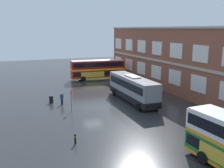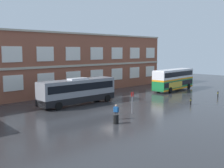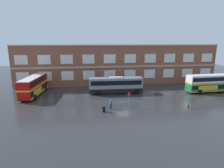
{
  "view_description": "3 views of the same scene",
  "coord_description": "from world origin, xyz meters",
  "px_view_note": "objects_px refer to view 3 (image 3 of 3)",
  "views": [
    {
      "loc": [
        33.13,
        -10.94,
        10.49
      ],
      "look_at": [
        -0.98,
        3.24,
        2.73
      ],
      "focal_mm": 42.41,
      "sensor_mm": 36.0,
      "label": 1
    },
    {
      "loc": [
        -24.76,
        -24.77,
        7.7
      ],
      "look_at": [
        2.97,
        2.88,
        2.95
      ],
      "focal_mm": 44.47,
      "sensor_mm": 36.0,
      "label": 2
    },
    {
      "loc": [
        -6.78,
        -33.97,
        11.48
      ],
      "look_at": [
        -1.72,
        3.57,
        2.8
      ],
      "focal_mm": 29.58,
      "sensor_mm": 36.0,
      "label": 3
    }
  ],
  "objects_px": {
    "double_decker_near": "(34,85)",
    "station_litter_bin": "(104,109)",
    "double_decker_middle": "(210,83)",
    "bus_stand_flag": "(129,98)",
    "waiting_passenger": "(111,104)",
    "safety_bollard_west": "(188,106)",
    "touring_coach": "(116,85)"
  },
  "relations": [
    {
      "from": "double_decker_middle",
      "to": "touring_coach",
      "type": "distance_m",
      "value": 21.99
    },
    {
      "from": "double_decker_near",
      "to": "double_decker_middle",
      "type": "distance_m",
      "value": 40.06
    },
    {
      "from": "safety_bollard_west",
      "to": "touring_coach",
      "type": "bearing_deg",
      "value": 133.86
    },
    {
      "from": "station_litter_bin",
      "to": "waiting_passenger",
      "type": "bearing_deg",
      "value": 43.71
    },
    {
      "from": "waiting_passenger",
      "to": "station_litter_bin",
      "type": "distance_m",
      "value": 1.9
    },
    {
      "from": "double_decker_middle",
      "to": "waiting_passenger",
      "type": "xyz_separation_m",
      "value": [
        -24.34,
        -8.08,
        -1.22
      ]
    },
    {
      "from": "station_litter_bin",
      "to": "bus_stand_flag",
      "type": "bearing_deg",
      "value": 21.07
    },
    {
      "from": "double_decker_near",
      "to": "touring_coach",
      "type": "distance_m",
      "value": 18.08
    },
    {
      "from": "waiting_passenger",
      "to": "safety_bollard_west",
      "type": "distance_m",
      "value": 13.67
    },
    {
      "from": "double_decker_near",
      "to": "bus_stand_flag",
      "type": "distance_m",
      "value": 21.64
    },
    {
      "from": "touring_coach",
      "to": "station_litter_bin",
      "type": "distance_m",
      "value": 11.9
    },
    {
      "from": "bus_stand_flag",
      "to": "station_litter_bin",
      "type": "bearing_deg",
      "value": -158.93
    },
    {
      "from": "touring_coach",
      "to": "waiting_passenger",
      "type": "height_order",
      "value": "touring_coach"
    },
    {
      "from": "double_decker_middle",
      "to": "bus_stand_flag",
      "type": "distance_m",
      "value": 22.29
    },
    {
      "from": "double_decker_middle",
      "to": "station_litter_bin",
      "type": "bearing_deg",
      "value": -159.97
    },
    {
      "from": "double_decker_near",
      "to": "touring_coach",
      "type": "height_order",
      "value": "double_decker_near"
    },
    {
      "from": "double_decker_near",
      "to": "bus_stand_flag",
      "type": "relative_size",
      "value": 4.14
    },
    {
      "from": "touring_coach",
      "to": "waiting_passenger",
      "type": "distance_m",
      "value": 10.27
    },
    {
      "from": "double_decker_near",
      "to": "waiting_passenger",
      "type": "xyz_separation_m",
      "value": [
        15.62,
        -10.9,
        -1.22
      ]
    },
    {
      "from": "station_litter_bin",
      "to": "double_decker_near",
      "type": "bearing_deg",
      "value": 139.56
    },
    {
      "from": "double_decker_near",
      "to": "waiting_passenger",
      "type": "distance_m",
      "value": 19.09
    },
    {
      "from": "double_decker_near",
      "to": "station_litter_bin",
      "type": "height_order",
      "value": "double_decker_near"
    },
    {
      "from": "double_decker_near",
      "to": "station_litter_bin",
      "type": "relative_size",
      "value": 10.86
    },
    {
      "from": "bus_stand_flag",
      "to": "double_decker_middle",
      "type": "bearing_deg",
      "value": 19.8
    },
    {
      "from": "touring_coach",
      "to": "station_litter_bin",
      "type": "relative_size",
      "value": 11.71
    },
    {
      "from": "touring_coach",
      "to": "bus_stand_flag",
      "type": "height_order",
      "value": "touring_coach"
    },
    {
      "from": "waiting_passenger",
      "to": "bus_stand_flag",
      "type": "bearing_deg",
      "value": 9.03
    },
    {
      "from": "bus_stand_flag",
      "to": "double_decker_near",
      "type": "bearing_deg",
      "value": 151.38
    },
    {
      "from": "double_decker_near",
      "to": "double_decker_middle",
      "type": "relative_size",
      "value": 1.01
    },
    {
      "from": "double_decker_middle",
      "to": "station_litter_bin",
      "type": "relative_size",
      "value": 10.78
    },
    {
      "from": "double_decker_near",
      "to": "touring_coach",
      "type": "relative_size",
      "value": 0.93
    },
    {
      "from": "double_decker_middle",
      "to": "waiting_passenger",
      "type": "height_order",
      "value": "double_decker_middle"
    }
  ]
}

